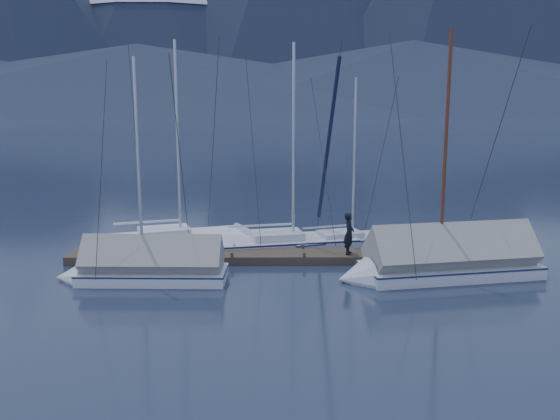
% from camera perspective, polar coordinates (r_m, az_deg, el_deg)
% --- Properties ---
extents(ground, '(1000.00, 1000.00, 0.00)m').
position_cam_1_polar(ground, '(23.49, 0.03, -6.19)').
color(ground, '#151D30').
rests_on(ground, ground).
extents(mountain_range, '(877.00, 584.00, 150.50)m').
position_cam_1_polar(mountain_range, '(396.35, 0.27, 18.19)').
color(mountain_range, '#475675').
rests_on(mountain_range, ground).
extents(dock, '(18.00, 1.50, 0.54)m').
position_cam_1_polar(dock, '(25.38, 0.00, -4.64)').
color(dock, '#382D23').
rests_on(dock, ground).
extents(mooring_posts, '(15.12, 1.52, 0.35)m').
position_cam_1_polar(mooring_posts, '(25.32, -1.13, -4.12)').
color(mooring_posts, '#382D23').
rests_on(mooring_posts, ground).
extents(sailboat_open_left, '(8.13, 4.48, 10.35)m').
position_cam_1_polar(sailboat_open_left, '(28.68, -8.43, -2.82)').
color(sailboat_open_left, silver).
rests_on(sailboat_open_left, ground).
extents(sailboat_open_mid, '(7.96, 3.85, 10.15)m').
position_cam_1_polar(sailboat_open_mid, '(27.58, 2.35, -3.26)').
color(sailboat_open_mid, silver).
rests_on(sailboat_open_mid, ground).
extents(sailboat_open_right, '(6.70, 3.77, 8.54)m').
position_cam_1_polar(sailboat_open_right, '(28.49, 7.80, -2.95)').
color(sailboat_open_right, silver).
rests_on(sailboat_open_right, ground).
extents(sailboat_covered_near, '(8.24, 3.92, 10.30)m').
position_cam_1_polar(sailboat_covered_near, '(23.77, 14.74, -5.05)').
color(sailboat_covered_near, silver).
rests_on(sailboat_covered_near, ground).
extents(sailboat_covered_far, '(6.55, 2.77, 9.12)m').
position_cam_1_polar(sailboat_covered_far, '(23.17, -13.35, -5.58)').
color(sailboat_covered_far, white).
rests_on(sailboat_covered_far, ground).
extents(person, '(0.58, 0.73, 1.77)m').
position_cam_1_polar(person, '(25.10, 6.66, -2.26)').
color(person, black).
rests_on(person, dock).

